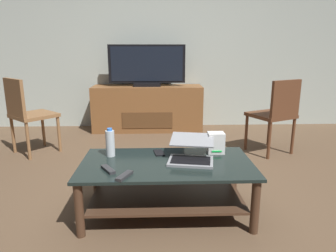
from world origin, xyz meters
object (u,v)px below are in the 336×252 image
(coffee_table, at_px, (167,178))
(tv_remote, at_px, (108,169))
(side_chair, at_px, (27,112))
(cell_phone, at_px, (159,153))
(television, at_px, (147,66))
(soundbar_remote, at_px, (124,176))
(media_cabinet, at_px, (148,108))
(dining_chair, at_px, (276,112))
(router_box, at_px, (216,143))
(water_bottle_near, at_px, (110,143))
(laptop, at_px, (191,152))

(coffee_table, xyz_separation_m, tv_remote, (-0.41, -0.15, 0.13))
(side_chair, distance_m, cell_phone, 1.96)
(cell_phone, bearing_deg, coffee_table, -84.02)
(television, relative_size, soundbar_remote, 7.07)
(media_cabinet, height_order, dining_chair, dining_chair)
(router_box, relative_size, water_bottle_near, 0.75)
(media_cabinet, xyz_separation_m, dining_chair, (1.53, -1.18, 0.17))
(dining_chair, height_order, laptop, dining_chair)
(television, height_order, dining_chair, television)
(coffee_table, relative_size, router_box, 7.57)
(soundbar_remote, bearing_deg, dining_chair, 69.60)
(television, bearing_deg, cell_phone, -86.07)
(water_bottle_near, bearing_deg, media_cabinet, 84.63)
(coffee_table, bearing_deg, media_cabinet, 94.82)
(coffee_table, relative_size, cell_phone, 9.04)
(media_cabinet, bearing_deg, side_chair, -141.63)
(media_cabinet, bearing_deg, television, -90.00)
(cell_phone, height_order, tv_remote, tv_remote)
(media_cabinet, distance_m, soundbar_remote, 2.77)
(dining_chair, distance_m, tv_remote, 2.27)
(tv_remote, bearing_deg, router_box, -8.02)
(television, distance_m, cell_phone, 2.36)
(coffee_table, xyz_separation_m, dining_chair, (1.32, 1.32, 0.22))
(dining_chair, bearing_deg, laptop, -131.51)
(dining_chair, distance_m, side_chair, 2.90)
(television, bearing_deg, water_bottle_near, -95.42)
(router_box, bearing_deg, television, 104.99)
(media_cabinet, height_order, router_box, media_cabinet)
(media_cabinet, xyz_separation_m, router_box, (0.61, -2.30, 0.15))
(television, relative_size, laptop, 2.65)
(coffee_table, relative_size, tv_remote, 7.91)
(water_bottle_near, bearing_deg, dining_chair, 33.74)
(media_cabinet, height_order, television, television)
(laptop, xyz_separation_m, router_box, (0.21, 0.16, 0.02))
(side_chair, bearing_deg, laptop, -37.92)
(side_chair, relative_size, router_box, 5.40)
(television, relative_size, router_box, 6.76)
(side_chair, height_order, water_bottle_near, side_chair)
(dining_chair, bearing_deg, water_bottle_near, -146.26)
(dining_chair, height_order, side_chair, side_chair)
(water_bottle_near, height_order, tv_remote, water_bottle_near)
(television, relative_size, water_bottle_near, 5.05)
(media_cabinet, xyz_separation_m, tv_remote, (-0.20, -2.66, 0.08))
(side_chair, bearing_deg, television, 37.81)
(laptop, height_order, router_box, router_box)
(soundbar_remote, bearing_deg, coffee_table, 67.63)
(media_cabinet, height_order, water_bottle_near, media_cabinet)
(media_cabinet, xyz_separation_m, television, (0.00, -0.02, 0.63))
(tv_remote, bearing_deg, water_bottle_near, 63.28)
(television, xyz_separation_m, cell_phone, (0.16, -2.29, -0.55))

